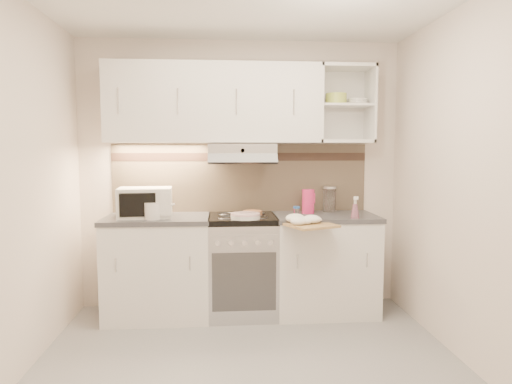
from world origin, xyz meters
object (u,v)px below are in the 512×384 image
watering_can (153,210)px  cutting_board (311,225)px  pink_pitcher (308,201)px  spray_bottle (355,209)px  plate_stack (245,216)px  electric_range (242,265)px  glass_jar (329,199)px  microwave (145,202)px

watering_can → cutting_board: (1.31, -0.22, -0.11)m
pink_pitcher → spray_bottle: size_ratio=1.12×
watering_can → cutting_board: bearing=-8.9°
pink_pitcher → cutting_board: pink_pitcher is taller
watering_can → plate_stack: 0.78m
electric_range → plate_stack: size_ratio=3.57×
glass_jar → cutting_board: 0.67m
glass_jar → pink_pitcher: bearing=-155.3°
spray_bottle → cutting_board: size_ratio=0.55×
microwave → watering_can: size_ratio=1.83×
cutting_board → pink_pitcher: bearing=59.5°
electric_range → watering_can: bearing=-167.9°
plate_stack → glass_jar: (0.82, 0.38, 0.10)m
microwave → watering_can: microwave is taller
microwave → glass_jar: (1.68, 0.22, -0.01)m
pink_pitcher → cutting_board: (-0.07, -0.48, -0.14)m
glass_jar → spray_bottle: (0.13, -0.42, -0.04)m
watering_can → cutting_board: size_ratio=0.73×
spray_bottle → cutting_board: spray_bottle is taller
electric_range → spray_bottle: size_ratio=4.50×
glass_jar → spray_bottle: glass_jar is taller
electric_range → microwave: microwave is taller
electric_range → cutting_board: bearing=-35.0°
plate_stack → spray_bottle: 0.95m
plate_stack → pink_pitcher: size_ratio=1.12×
plate_stack → watering_can: bearing=178.7°
plate_stack → glass_jar: 0.91m
electric_range → glass_jar: (0.84, 0.20, 0.57)m
microwave → cutting_board: size_ratio=1.33×
plate_stack → cutting_board: plate_stack is taller
watering_can → spray_bottle: 1.72m
pink_pitcher → electric_range: bearing=177.3°
watering_can → pink_pitcher: (1.37, 0.26, 0.03)m
watering_can → glass_jar: bearing=13.5°
glass_jar → spray_bottle: bearing=-73.3°
microwave → glass_jar: size_ratio=1.99×
watering_can → spray_bottle: (1.72, -0.06, -0.00)m
pink_pitcher → plate_stack: bearing=-166.8°
watering_can → glass_jar: glass_jar is taller
electric_range → watering_can: size_ratio=3.42×
cutting_board → watering_can: bearing=147.9°
plate_stack → microwave: bearing=169.7°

